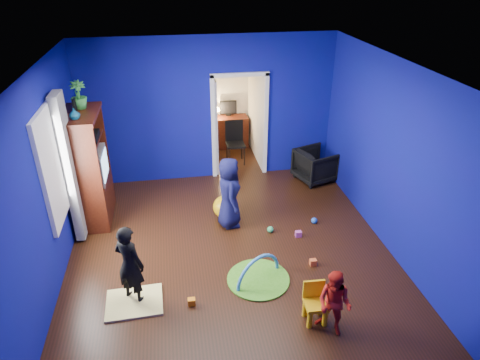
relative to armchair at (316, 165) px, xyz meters
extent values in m
cube|color=black|center=(-2.10, -2.20, -0.34)|extent=(5.00, 5.50, 0.01)
cube|color=white|center=(-2.10, -2.20, 2.56)|extent=(5.00, 5.50, 0.01)
cube|color=navy|center=(-2.10, 0.55, 1.11)|extent=(5.00, 0.02, 2.90)
cube|color=navy|center=(-2.10, -4.95, 1.11)|extent=(5.00, 0.02, 2.90)
cube|color=navy|center=(-4.60, -2.20, 1.11)|extent=(0.02, 5.50, 2.90)
cube|color=navy|center=(0.40, -2.20, 1.11)|extent=(0.02, 5.50, 2.90)
imported|color=black|center=(0.00, 0.00, 0.00)|extent=(0.93, 0.92, 0.67)
imported|color=black|center=(-3.55, -2.94, 0.25)|extent=(0.51, 0.47, 1.17)
imported|color=#10143C|center=(-2.00, -1.36, 0.29)|extent=(0.41, 0.62, 1.26)
imported|color=red|center=(-1.09, -3.94, 0.11)|extent=(0.55, 0.55, 0.90)
imported|color=#0D5D6B|center=(-4.31, -1.03, 1.71)|extent=(0.22, 0.22, 0.17)
imported|color=green|center=(-4.31, -0.51, 1.85)|extent=(0.33, 0.33, 0.45)
cube|color=#40160A|center=(-4.31, -0.73, 0.64)|extent=(0.58, 1.14, 1.96)
cube|color=silver|center=(-4.27, -0.73, 0.68)|extent=(0.46, 0.70, 0.54)
cube|color=#F2E07A|center=(-3.55, -3.04, -0.32)|extent=(0.77, 0.62, 0.03)
sphere|color=yellow|center=(-2.05, -1.11, -0.13)|extent=(0.41, 0.41, 0.41)
cube|color=yellow|center=(-1.24, -3.74, -0.09)|extent=(0.29, 0.29, 0.50)
cylinder|color=#309321|center=(-1.80, -2.86, -0.33)|extent=(0.91, 0.91, 0.02)
torus|color=#3F8CD8|center=(-1.80, -2.86, -0.32)|extent=(0.73, 0.45, 0.81)
cube|color=white|center=(-4.58, -1.85, 1.21)|extent=(0.03, 0.95, 1.55)
cube|color=slate|center=(-4.47, -1.30, 0.91)|extent=(0.14, 0.42, 2.40)
cube|color=white|center=(-1.50, 0.55, 0.71)|extent=(1.16, 0.10, 2.10)
cube|color=#3D140A|center=(-1.50, 2.06, 0.04)|extent=(0.88, 0.44, 0.75)
cube|color=black|center=(-1.50, 2.18, 0.61)|extent=(0.40, 0.05, 0.32)
sphere|color=#FFD88C|center=(-1.78, 2.12, 0.59)|extent=(0.14, 0.14, 0.14)
cube|color=black|center=(-1.50, 1.10, 0.12)|extent=(0.40, 0.40, 0.92)
cube|color=white|center=(-1.50, 2.17, 1.68)|extent=(0.88, 0.24, 0.04)
cube|color=orange|center=(-0.91, -2.68, -0.29)|extent=(0.10, 0.08, 0.10)
sphere|color=blue|center=(-0.53, -1.57, -0.28)|extent=(0.11, 0.11, 0.11)
cube|color=orange|center=(-2.79, -3.20, -0.29)|extent=(0.10, 0.08, 0.10)
sphere|color=#34B95F|center=(-1.35, -1.71, -0.28)|extent=(0.11, 0.11, 0.11)
cube|color=#BD4798|center=(-0.92, -1.92, -0.29)|extent=(0.10, 0.08, 0.10)
camera|label=1|loc=(-2.87, -7.56, 3.85)|focal=32.00mm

